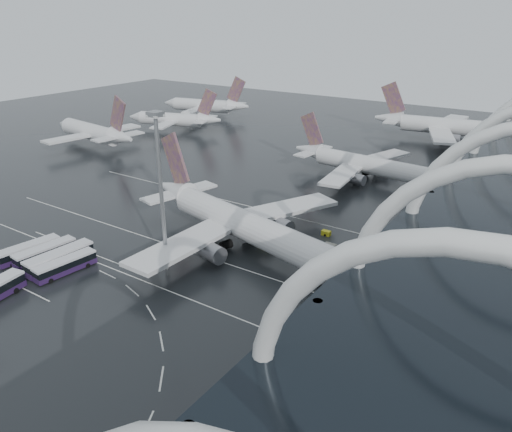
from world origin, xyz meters
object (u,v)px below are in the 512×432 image
Objects in this scene: airliner_gate_b at (365,165)px; bus_row_near_a at (28,251)px; airliner_main at (241,224)px; gse_cart_belly_b at (330,247)px; jet_remote_mid at (176,120)px; airliner_gate_c at (449,127)px; jet_remote_far at (207,106)px; gse_cart_belly_e at (326,233)px; bus_row_near_d at (65,265)px; bus_row_near_b at (45,253)px; bus_row_near_c at (59,258)px; jet_remote_west at (95,133)px; floodlight_mast at (160,174)px; gse_cart_belly_c at (264,243)px.

airliner_gate_b reaches higher than bus_row_near_a.
airliner_main is 19.08m from gse_cart_belly_b.
gse_cart_belly_b is (102.22, -64.97, -3.92)m from jet_remote_mid.
jet_remote_far is (-105.91, -15.02, -0.31)m from airliner_gate_c.
jet_remote_mid is 121.19m from gse_cart_belly_b.
bus_row_near_a is at bearing 103.32° from jet_remote_far.
airliner_gate_b is 91.17m from jet_remote_mid.
bus_row_near_d is at bearing -127.49° from gse_cart_belly_e.
bus_row_near_c is at bearing -86.48° from bus_row_near_b.
airliner_gate_c is 107.48m from jet_remote_mid.
bus_row_near_b is at bearing 87.92° from bus_row_near_d.
gse_cart_belly_b is (48.40, 37.17, -1.01)m from bus_row_near_a.
airliner_main is 4.75× the size of bus_row_near_a.
jet_remote_far is 17.56× the size of gse_cart_belly_b.
bus_row_near_d is at bearing 144.87° from jet_remote_west.
bus_row_near_b is 6.39× the size of gse_cart_belly_e.
bus_row_near_c reaches higher than bus_row_near_d.
bus_row_near_a is at bearing 139.81° from jet_remote_west.
jet_remote_far is at bearing -80.41° from jet_remote_west.
gse_cart_belly_b is at bearing -39.34° from bus_row_near_d.
floodlight_mast reaches higher than airliner_gate_c.
gse_cart_belly_c is (36.00, 31.14, -1.00)m from bus_row_near_a.
bus_row_near_b is at bearing 104.80° from jet_remote_far.
floodlight_mast is at bearing 114.45° from jet_remote_mid.
airliner_gate_b is 49.89m from gse_cart_belly_b.
gse_cart_belly_b is (22.50, 24.86, -18.32)m from floodlight_mast.
bus_row_near_d is (-24.41, -85.07, -2.78)m from airliner_gate_b.
gse_cart_belly_b reaches higher than gse_cart_belly_e.
jet_remote_mid is at bearing 147.56° from gse_cart_belly_b.
jet_remote_far is at bearing 140.09° from gse_cart_belly_e.
airliner_main is 2.00× the size of floodlight_mast.
bus_row_near_d is at bearing -113.58° from airliner_main.
floodlight_mast is (79.72, -89.83, 14.40)m from jet_remote_mid.
jet_remote_far is at bearing 32.50° from bus_row_near_c.
gse_cart_belly_b is 13.79m from gse_cart_belly_c.
airliner_gate_b is at bearing -105.52° from airliner_gate_c.
gse_cart_belly_c is (27.67, 29.98, -1.15)m from bus_row_near_c.
airliner_gate_b is 62.92m from airliner_gate_c.
jet_remote_mid is (-89.60, 16.85, 0.20)m from airliner_gate_b.
floodlight_mast reaches higher than jet_remote_far.
bus_row_near_a is at bearing -135.72° from gse_cart_belly_e.
bus_row_near_c is at bearing 106.41° from jet_remote_far.
bus_row_near_a is 11.37m from bus_row_near_d.
gse_cart_belly_e is (-3.97, 6.16, -0.14)m from gse_cart_belly_b.
gse_cart_belly_c is at bearing 53.92° from airliner_main.
bus_row_near_c is 5.55× the size of gse_cart_belly_b.
jet_remote_mid is 3.30× the size of bus_row_near_d.
floodlight_mast is at bearing -56.68° from bus_row_near_a.
bus_row_near_a is (62.40, -132.71, -3.23)m from jet_remote_far.
jet_remote_west is 1.54× the size of floodlight_mast.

